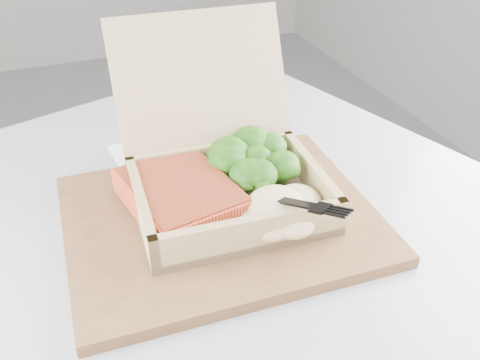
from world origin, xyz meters
name	(u,v)px	position (x,y,z in m)	size (l,w,h in m)	color
serving_tray	(220,219)	(0.65, -0.48, 0.73)	(0.33, 0.27, 0.01)	brown
takeout_container	(220,158)	(0.67, -0.44, 0.79)	(0.22, 0.24, 0.18)	#9E835F
salmon_fillet	(180,195)	(0.61, -0.46, 0.77)	(0.10, 0.14, 0.03)	#F85830
broccoli_pile	(256,165)	(0.71, -0.44, 0.77)	(0.11, 0.11, 0.04)	#3D7B1B
mashed_potatoes	(276,207)	(0.70, -0.52, 0.77)	(0.10, 0.09, 0.04)	#CEC085
plastic_fork	(262,192)	(0.69, -0.51, 0.78)	(0.08, 0.13, 0.03)	black
receipt	(145,163)	(0.60, -0.32, 0.73)	(0.07, 0.13, 0.00)	white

